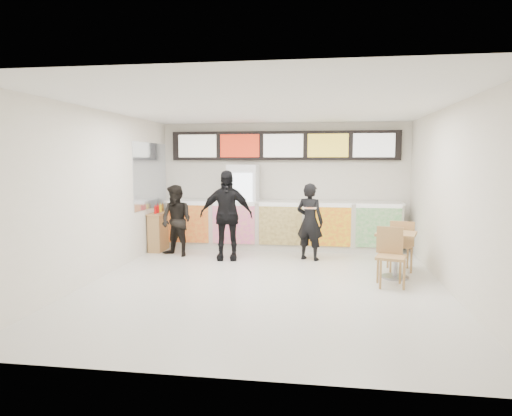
% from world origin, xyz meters
% --- Properties ---
extents(floor, '(7.00, 7.00, 0.00)m').
position_xyz_m(floor, '(0.00, 0.00, 0.00)').
color(floor, beige).
rests_on(floor, ground).
extents(ceiling, '(7.00, 7.00, 0.00)m').
position_xyz_m(ceiling, '(0.00, 0.00, 3.00)').
color(ceiling, white).
rests_on(ceiling, wall_back).
extents(wall_back, '(6.00, 0.00, 6.00)m').
position_xyz_m(wall_back, '(0.00, 3.50, 1.50)').
color(wall_back, silver).
rests_on(wall_back, floor).
extents(wall_left, '(0.00, 7.00, 7.00)m').
position_xyz_m(wall_left, '(-3.00, 0.00, 1.50)').
color(wall_left, silver).
rests_on(wall_left, floor).
extents(wall_right, '(0.00, 7.00, 7.00)m').
position_xyz_m(wall_right, '(3.00, 0.00, 1.50)').
color(wall_right, silver).
rests_on(wall_right, floor).
extents(service_counter, '(5.56, 0.77, 1.14)m').
position_xyz_m(service_counter, '(0.00, 3.09, 0.57)').
color(service_counter, silver).
rests_on(service_counter, floor).
extents(menu_board, '(5.50, 0.14, 0.70)m').
position_xyz_m(menu_board, '(0.00, 3.41, 2.45)').
color(menu_board, black).
rests_on(menu_board, wall_back).
extents(drinks_fridge, '(0.70, 0.67, 2.00)m').
position_xyz_m(drinks_fridge, '(-0.93, 3.11, 1.00)').
color(drinks_fridge, white).
rests_on(drinks_fridge, floor).
extents(mirror_panel, '(0.01, 2.00, 1.50)m').
position_xyz_m(mirror_panel, '(-2.99, 2.45, 1.75)').
color(mirror_panel, '#B2B7BF').
rests_on(mirror_panel, wall_left).
extents(customer_main, '(0.70, 0.59, 1.63)m').
position_xyz_m(customer_main, '(0.69, 1.94, 0.81)').
color(customer_main, black).
rests_on(customer_main, floor).
extents(customer_left, '(0.93, 0.84, 1.57)m').
position_xyz_m(customer_left, '(-2.21, 1.90, 0.78)').
color(customer_left, black).
rests_on(customer_left, floor).
extents(customer_mid, '(1.16, 0.59, 1.90)m').
position_xyz_m(customer_mid, '(-1.06, 1.72, 0.95)').
color(customer_mid, black).
rests_on(customer_mid, floor).
extents(pizza_slice, '(0.36, 0.36, 0.02)m').
position_xyz_m(pizza_slice, '(0.69, 1.49, 1.16)').
color(pizza_slice, beige).
rests_on(pizza_slice, customer_main).
extents(cafe_table, '(0.90, 1.74, 0.98)m').
position_xyz_m(cafe_table, '(2.26, 0.66, 0.57)').
color(cafe_table, '#A3734A').
rests_on(cafe_table, floor).
extents(condiment_ledge, '(0.32, 0.79, 1.06)m').
position_xyz_m(condiment_ledge, '(-2.82, 2.46, 0.45)').
color(condiment_ledge, '#A3734A').
rests_on(condiment_ledge, floor).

